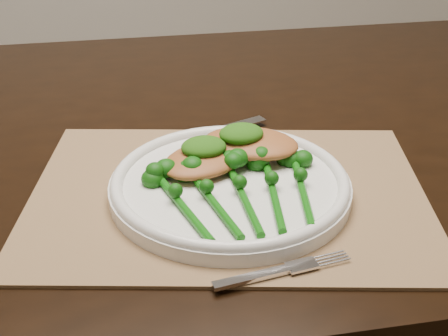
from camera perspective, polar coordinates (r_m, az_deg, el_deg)
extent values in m
cube|color=black|center=(0.94, -3.61, 2.68)|extent=(1.66, 1.01, 0.04)
cube|color=olive|center=(0.76, 0.39, -2.38)|extent=(0.55, 0.46, 0.00)
cylinder|color=white|center=(0.75, 0.55, -1.78)|extent=(0.29, 0.29, 0.02)
torus|color=white|center=(0.74, 0.55, -1.11)|extent=(0.29, 0.29, 0.02)
cube|color=silver|center=(0.86, -5.32, 2.08)|extent=(0.08, 0.04, 0.01)
cube|color=silver|center=(0.90, 0.35, 3.69)|extent=(0.12, 0.06, 0.00)
cube|color=silver|center=(0.62, 2.58, -9.96)|extent=(0.08, 0.02, 0.00)
ellipsoid|color=#AF6632|center=(0.77, -1.75, 0.81)|extent=(0.14, 0.13, 0.02)
ellipsoid|color=#AF6632|center=(0.79, 2.45, 2.28)|extent=(0.15, 0.13, 0.02)
ellipsoid|color=#174509|center=(0.77, -1.87, 1.95)|extent=(0.06, 0.05, 0.02)
ellipsoid|color=#174509|center=(0.78, 1.59, 3.16)|extent=(0.06, 0.05, 0.02)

